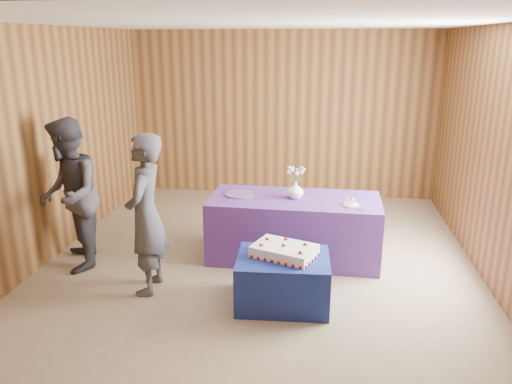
% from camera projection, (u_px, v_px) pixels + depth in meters
% --- Properties ---
extents(ground, '(6.00, 6.00, 0.00)m').
position_uv_depth(ground, '(257.00, 269.00, 5.76)').
color(ground, gray).
rests_on(ground, ground).
extents(room_shell, '(5.04, 6.04, 2.72)m').
position_uv_depth(room_shell, '(258.00, 113.00, 5.23)').
color(room_shell, brown).
rests_on(room_shell, ground).
extents(cake_table, '(0.93, 0.74, 0.50)m').
position_uv_depth(cake_table, '(283.00, 280.00, 4.94)').
color(cake_table, navy).
rests_on(cake_table, ground).
extents(serving_table, '(2.02, 0.94, 0.75)m').
position_uv_depth(serving_table, '(294.00, 228.00, 5.98)').
color(serving_table, '#4D2F81').
rests_on(serving_table, ground).
extents(sheet_cake, '(0.72, 0.61, 0.14)m').
position_uv_depth(sheet_cake, '(284.00, 251.00, 4.89)').
color(sheet_cake, white).
rests_on(sheet_cake, cake_table).
extents(vase, '(0.21, 0.21, 0.20)m').
position_uv_depth(vase, '(295.00, 190.00, 5.84)').
color(vase, white).
rests_on(vase, serving_table).
extents(flower_spray, '(0.22, 0.22, 0.17)m').
position_uv_depth(flower_spray, '(296.00, 170.00, 5.77)').
color(flower_spray, '#27612B').
rests_on(flower_spray, vase).
extents(platter, '(0.42, 0.42, 0.02)m').
position_uv_depth(platter, '(240.00, 194.00, 5.98)').
color(platter, '#6550A1').
rests_on(platter, serving_table).
extents(plate, '(0.18, 0.18, 0.01)m').
position_uv_depth(plate, '(351.00, 204.00, 5.63)').
color(plate, white).
rests_on(plate, serving_table).
extents(cake_slice, '(0.08, 0.07, 0.08)m').
position_uv_depth(cake_slice, '(351.00, 201.00, 5.61)').
color(cake_slice, white).
rests_on(cake_slice, plate).
extents(knife, '(0.25, 0.11, 0.00)m').
position_uv_depth(knife, '(352.00, 209.00, 5.49)').
color(knife, silver).
rests_on(knife, serving_table).
extents(guest_left, '(0.44, 0.63, 1.67)m').
position_uv_depth(guest_left, '(146.00, 215.00, 5.05)').
color(guest_left, '#3B3D46').
rests_on(guest_left, ground).
extents(guest_right, '(0.95, 1.04, 1.74)m').
position_uv_depth(guest_right, '(69.00, 195.00, 5.58)').
color(guest_right, '#36353F').
rests_on(guest_right, ground).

